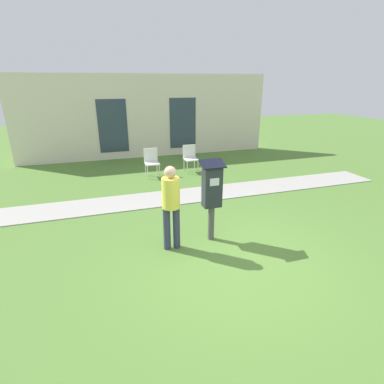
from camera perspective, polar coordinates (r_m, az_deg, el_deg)
ground_plane at (r=5.35m, az=8.42°, el=-13.07°), size 40.00×40.00×0.00m
sidewalk at (r=8.09m, az=-1.75°, el=-0.77°), size 12.00×1.10×0.02m
building_facade at (r=12.39m, az=-8.36°, el=14.01°), size 10.00×0.26×3.20m
parking_meter at (r=5.58m, az=3.82°, el=0.30°), size 0.44×0.31×1.59m
person_standing at (r=5.30m, az=-4.03°, el=-1.87°), size 0.32×0.32×1.58m
outdoor_chair_left at (r=9.82m, az=-7.73°, el=6.05°), size 0.44×0.44×0.90m
outdoor_chair_middle at (r=10.26m, az=-0.35°, el=6.86°), size 0.44×0.44×0.90m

